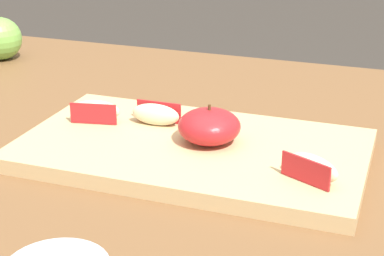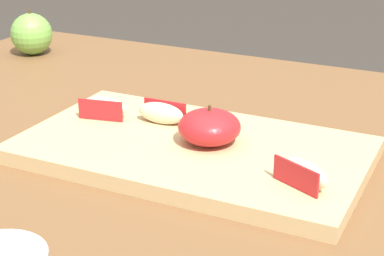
% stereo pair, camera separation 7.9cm
% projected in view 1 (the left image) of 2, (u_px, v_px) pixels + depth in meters
% --- Properties ---
extents(dining_table, '(1.24, 0.98, 0.76)m').
position_uv_depth(dining_table, '(181.00, 228.00, 0.84)').
color(dining_table, brown).
rests_on(dining_table, ground_plane).
extents(cutting_board, '(0.43, 0.25, 0.02)m').
position_uv_depth(cutting_board, '(192.00, 150.00, 0.80)').
color(cutting_board, tan).
rests_on(cutting_board, dining_table).
extents(apple_half_skin_up, '(0.08, 0.08, 0.05)m').
position_uv_depth(apple_half_skin_up, '(209.00, 126.00, 0.79)').
color(apple_half_skin_up, '#B21E23').
rests_on(apple_half_skin_up, cutting_board).
extents(apple_wedge_right, '(0.07, 0.02, 0.03)m').
position_uv_depth(apple_wedge_right, '(156.00, 114.00, 0.85)').
color(apple_wedge_right, beige).
rests_on(apple_wedge_right, cutting_board).
extents(apple_wedge_near_knife, '(0.07, 0.05, 0.03)m').
position_uv_depth(apple_wedge_near_knife, '(311.00, 168.00, 0.70)').
color(apple_wedge_near_knife, beige).
rests_on(apple_wedge_near_knife, cutting_board).
extents(apple_wedge_left, '(0.07, 0.04, 0.03)m').
position_uv_depth(apple_wedge_left, '(96.00, 111.00, 0.86)').
color(apple_wedge_left, beige).
rests_on(apple_wedge_left, cutting_board).
extents(whole_apple_granny_green, '(0.08, 0.08, 0.09)m').
position_uv_depth(whole_apple_granny_green, '(0.00, 39.00, 1.21)').
color(whole_apple_granny_green, '#70AD47').
rests_on(whole_apple_granny_green, dining_table).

